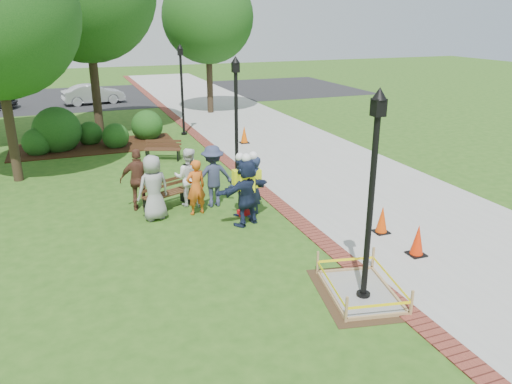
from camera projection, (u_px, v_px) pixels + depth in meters
name	position (u px, v px, depth m)	size (l,w,h in m)	color
ground	(254.00, 247.00, 12.46)	(100.00, 100.00, 0.00)	#285116
sidewalk	(279.00, 141.00, 22.95)	(6.00, 60.00, 0.02)	#9E9E99
brick_edging	(211.00, 148.00, 21.85)	(0.50, 60.00, 0.03)	maroon
mulch_bed	(95.00, 146.00, 22.01)	(7.00, 3.00, 0.05)	#381E0F
parking_lot	(123.00, 96.00, 36.24)	(36.00, 12.00, 0.01)	black
wet_concrete_pad	(361.00, 283.00, 10.29)	(2.11, 2.59, 0.55)	#47331E
bench_near	(168.00, 200.00, 14.90)	(1.61, 1.08, 0.83)	#4D281A
bench_far	(163.00, 154.00, 19.95)	(1.50, 0.97, 0.78)	#4C271A
cone_front	(418.00, 241.00, 11.89)	(0.40, 0.40, 0.80)	black
cone_back	(382.00, 220.00, 13.13)	(0.39, 0.39, 0.77)	black
cone_far	(244.00, 135.00, 22.51)	(0.40, 0.40, 0.80)	black
toolbox	(244.00, 212.00, 14.42)	(0.36, 0.20, 0.18)	#B10D12
lamp_near	(372.00, 182.00, 9.41)	(0.28, 0.28, 4.26)	black
lamp_mid	(236.00, 111.00, 16.46)	(0.28, 0.28, 4.26)	black
lamp_far	(182.00, 83.00, 23.51)	(0.28, 0.28, 4.26)	black
tree_right	(208.00, 17.00, 28.11)	(5.19, 5.19, 8.02)	#3D2D1E
shrub_a	(39.00, 154.00, 20.81)	(1.19, 1.19, 1.19)	#154313
shrub_b	(59.00, 150.00, 21.50)	(2.01, 2.01, 2.01)	#154313
shrub_c	(117.00, 147.00, 21.95)	(1.16, 1.16, 1.16)	#154313
shrub_d	(148.00, 139.00, 23.52)	(1.46, 1.46, 1.46)	#154313
shrub_e	(91.00, 144.00, 22.53)	(1.10, 1.10, 1.10)	#154313
casual_person_a	(153.00, 188.00, 13.88)	(0.68, 0.54, 1.87)	gray
casual_person_b	(196.00, 187.00, 14.28)	(0.58, 0.43, 1.63)	#D85B19
casual_person_c	(188.00, 177.00, 14.94)	(0.66, 0.54, 1.78)	white
casual_person_d	(139.00, 180.00, 14.58)	(0.65, 0.48, 1.85)	brown
casual_person_e	(213.00, 176.00, 14.88)	(0.60, 0.39, 1.87)	#2F3653
hivis_worker_a	(246.00, 190.00, 13.51)	(0.70, 0.57, 2.02)	#192341
hivis_worker_b	(253.00, 184.00, 14.11)	(0.64, 0.67, 1.91)	#1B2648
hivis_worker_c	(240.00, 184.00, 14.22)	(0.63, 0.53, 1.85)	#192242
parked_car_b	(94.00, 104.00, 32.87)	(4.27, 1.86, 1.39)	silver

